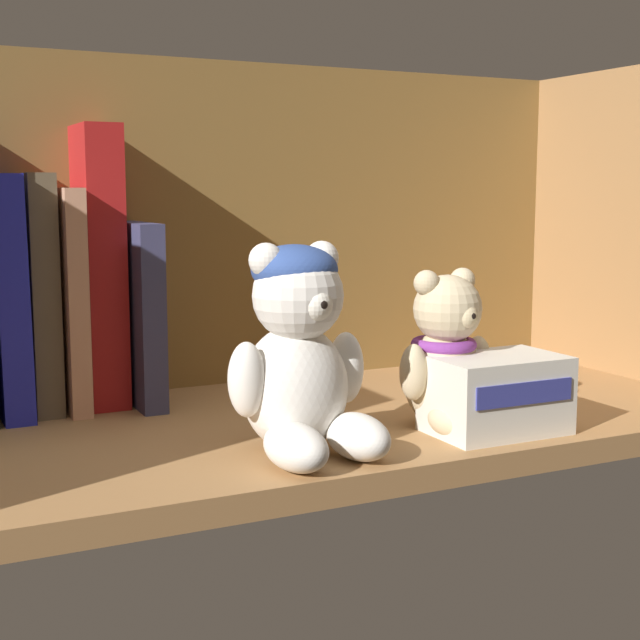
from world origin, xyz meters
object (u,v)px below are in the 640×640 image
book_5 (4,295)px  book_6 (37,292)px  teddy_bear_larger (300,354)px  book_8 (97,266)px  book_9 (132,311)px  book_7 (65,298)px  teddy_bear_smaller (449,360)px  small_product_box (496,394)px

book_5 → book_6: size_ratio=0.99×
book_5 → teddy_bear_larger: (17.31, -22.71, -2.87)cm
book_8 → teddy_bear_larger: book_8 is taller
book_8 → book_9: bearing=0.0°
book_7 → teddy_bear_smaller: size_ratio=1.50×
book_5 → small_product_box: size_ratio=1.95×
book_7 → book_9: 6.12cm
teddy_bear_larger → small_product_box: bearing=-5.7°
book_9 → teddy_bear_smaller: 29.38cm
book_9 → small_product_box: size_ratio=1.56×
book_6 → book_7: (2.37, 0.00, -0.61)cm
book_6 → book_8: book_8 is taller
book_7 → teddy_bear_larger: bearing=-61.8°
teddy_bear_larger → small_product_box: (16.24, -1.62, -4.21)cm
book_9 → book_7: bearing=180.0°
book_7 → book_8: (2.87, 0.00, 2.70)cm
teddy_bear_larger → small_product_box: 16.86cm
book_8 → small_product_box: (25.57, -24.34, -9.22)cm
book_6 → book_7: size_ratio=1.06×
book_5 → teddy_bear_smaller: size_ratio=1.59×
teddy_bear_smaller → small_product_box: 4.57cm
book_6 → small_product_box: 39.91cm
book_6 → book_9: size_ratio=1.26×
book_5 → book_8: size_ratio=0.83×
teddy_bear_larger → small_product_box: size_ratio=1.48×
small_product_box → book_7: bearing=139.4°
book_6 → teddy_bear_smaller: bearing=-36.8°
teddy_bear_smaller → small_product_box: teddy_bear_smaller is taller
book_5 → book_7: bearing=0.0°
book_5 → book_8: book_8 is taller
book_5 → small_product_box: 42.05cm
teddy_bear_larger → teddy_bear_smaller: size_ratio=1.20×
book_8 → small_product_box: bearing=-43.6°
book_9 → book_8: bearing=180.0°
book_8 → teddy_bear_larger: 25.06cm
book_5 → teddy_bear_larger: book_5 is taller
book_5 → small_product_box: (33.55, -24.34, -7.08)cm
book_9 → small_product_box: (22.50, -24.34, -5.03)cm
book_5 → book_8: (7.98, 0.00, 2.14)cm
book_9 → teddy_bear_larger: bearing=-74.6°
book_8 → book_9: book_8 is taller
book_8 → teddy_bear_smaller: book_8 is taller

